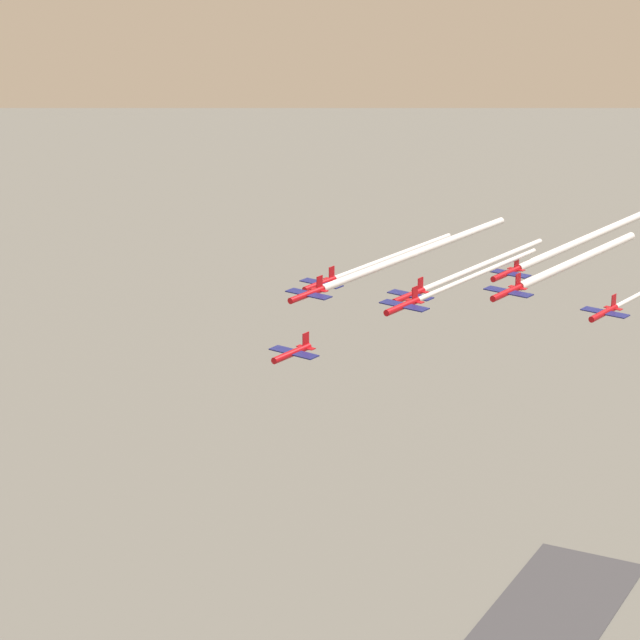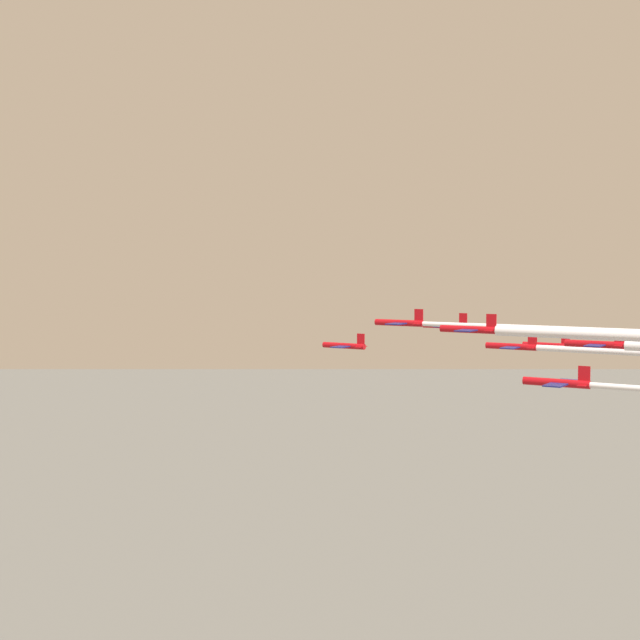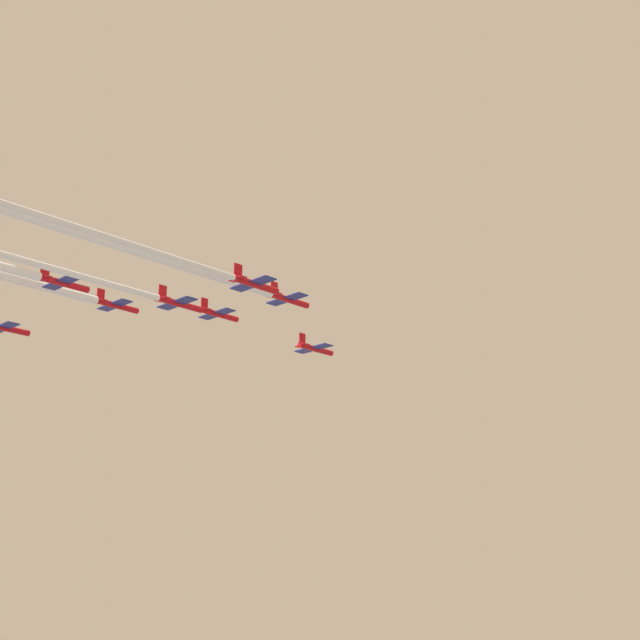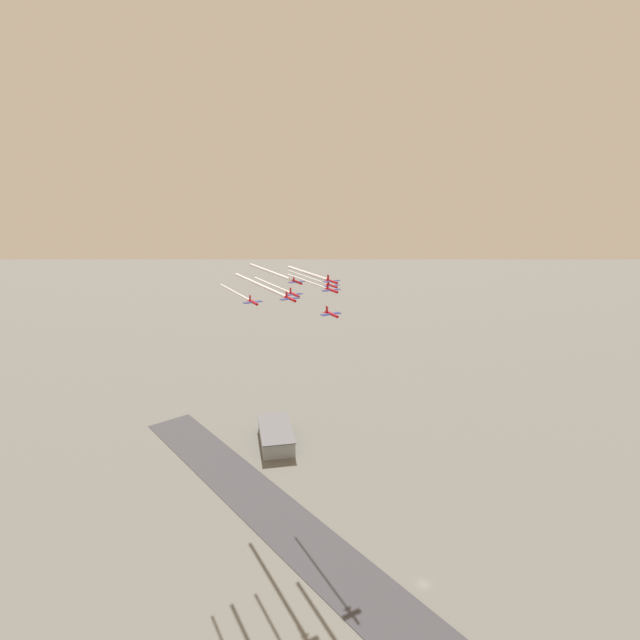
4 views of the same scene
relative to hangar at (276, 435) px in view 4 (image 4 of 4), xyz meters
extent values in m
plane|color=#60605B|center=(118.19, 43.74, -4.80)|extent=(3000.00, 3000.00, 0.00)
cube|color=#38383D|center=(101.04, 11.05, -4.70)|extent=(296.91, 175.54, 0.20)
cube|color=gray|center=(0.00, 0.00, -0.27)|extent=(38.55, 17.80, 9.04)
cube|color=#4C4C51|center=(0.00, 0.00, 4.50)|extent=(40.48, 18.69, 0.50)
cylinder|color=#B20C14|center=(101.04, 11.05, 98.65)|extent=(7.89, 3.40, 0.98)
cube|color=navy|center=(100.54, 10.89, 98.65)|extent=(4.33, 7.74, 0.16)
cube|color=#B20C14|center=(97.92, 10.04, 99.87)|extent=(1.39, 0.56, 1.95)
cube|color=#B20C14|center=(97.92, 10.04, 98.65)|extent=(1.80, 3.00, 0.11)
cylinder|color=#B20C14|center=(84.38, 14.73, 103.53)|extent=(7.89, 3.40, 0.98)
cube|color=navy|center=(83.87, 14.57, 103.53)|extent=(4.33, 7.74, 0.16)
cube|color=#B20C14|center=(81.26, 13.72, 104.75)|extent=(1.39, 0.56, 1.95)
cube|color=#B20C14|center=(81.26, 13.72, 103.53)|extent=(1.80, 3.00, 0.11)
cylinder|color=#B20C14|center=(89.73, -1.73, 102.11)|extent=(7.89, 3.40, 0.98)
cube|color=navy|center=(89.22, -1.89, 102.11)|extent=(4.33, 7.74, 0.16)
cube|color=#B20C14|center=(86.61, -2.74, 103.33)|extent=(1.39, 0.56, 1.95)
cube|color=#B20C14|center=(86.61, -2.74, 102.11)|extent=(1.80, 3.00, 0.11)
cylinder|color=#B20C14|center=(67.71, 18.41, 103.62)|extent=(7.89, 3.40, 0.98)
cube|color=navy|center=(67.21, 18.24, 103.62)|extent=(4.33, 7.74, 0.16)
cube|color=#B20C14|center=(64.59, 17.39, 104.84)|extent=(1.39, 0.56, 1.95)
cube|color=#B20C14|center=(64.59, 17.39, 103.62)|extent=(1.80, 3.00, 0.11)
cylinder|color=#B20C14|center=(73.07, 1.95, 99.95)|extent=(7.89, 3.40, 0.98)
cube|color=navy|center=(72.56, 1.79, 99.95)|extent=(4.33, 7.74, 0.16)
cube|color=#B20C14|center=(69.95, 0.94, 101.16)|extent=(1.39, 0.56, 1.95)
cube|color=#B20C14|center=(69.95, 0.94, 99.95)|extent=(1.80, 3.00, 0.11)
cylinder|color=#B20C14|center=(78.42, -14.50, 98.77)|extent=(7.89, 3.40, 0.98)
cube|color=navy|center=(77.91, -14.67, 98.77)|extent=(4.33, 7.74, 0.16)
cube|color=#B20C14|center=(75.30, -15.52, 99.99)|extent=(1.39, 0.56, 1.95)
cube|color=#B20C14|center=(75.30, -15.52, 98.77)|extent=(1.80, 3.00, 0.11)
cylinder|color=#B20C14|center=(51.05, 22.09, 98.37)|extent=(7.89, 3.40, 0.98)
cube|color=navy|center=(50.54, 21.92, 98.37)|extent=(4.33, 7.74, 0.16)
cube|color=#B20C14|center=(47.93, 21.07, 99.58)|extent=(1.39, 0.56, 1.95)
cube|color=#B20C14|center=(47.93, 21.07, 98.37)|extent=(1.80, 3.00, 0.11)
cylinder|color=#B20C14|center=(56.40, 5.63, 101.64)|extent=(7.89, 3.40, 0.98)
cube|color=navy|center=(55.90, 5.47, 101.64)|extent=(4.33, 7.74, 0.16)
cube|color=#B20C14|center=(53.28, 4.62, 102.86)|extent=(1.39, 0.56, 1.95)
cube|color=#B20C14|center=(53.28, 4.62, 101.64)|extent=(1.80, 3.00, 0.11)
cylinder|color=white|center=(64.29, 8.20, 103.53)|extent=(32.81, 11.28, 0.71)
cylinder|color=white|center=(60.59, -11.20, 102.11)|extent=(51.06, 17.63, 1.20)
cylinder|color=white|center=(46.20, 11.41, 103.62)|extent=(35.85, 12.79, 1.33)
cylinder|color=white|center=(51.52, -5.06, 99.95)|extent=(35.79, 12.42, 0.92)
cylinder|color=white|center=(58.04, -21.13, 98.77)|extent=(33.42, 11.57, 0.83)
cylinder|color=white|center=(27.34, 14.37, 98.37)|extent=(40.06, 13.63, 0.70)
cylinder|color=white|center=(28.69, -3.38, 101.64)|extent=(48.24, 16.80, 1.30)
camera|label=1|loc=(212.57, 177.72, 168.15)|focal=85.00mm
camera|label=2|loc=(-10.65, 111.54, 112.35)|focal=50.00mm
camera|label=3|loc=(32.25, -121.49, 57.48)|focal=50.00mm
camera|label=4|loc=(264.07, -24.41, 142.42)|focal=28.00mm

